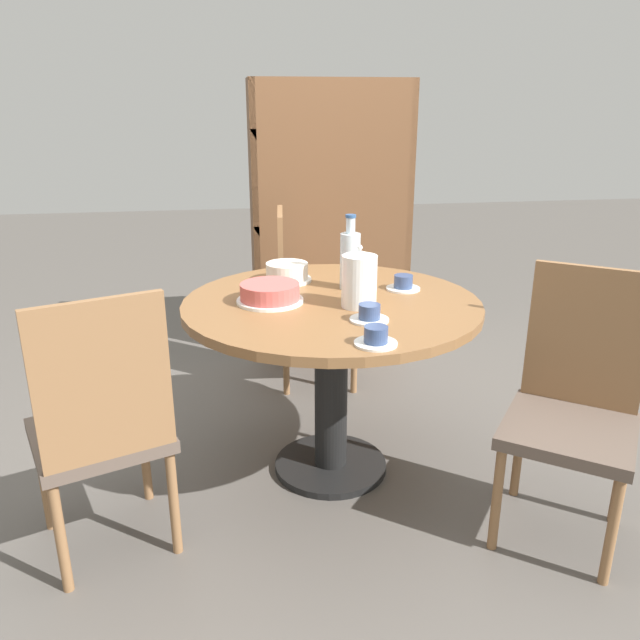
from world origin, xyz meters
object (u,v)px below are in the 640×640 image
(chair_a, at_px, (305,296))
(cake_main, at_px, (270,293))
(bookshelf, at_px, (331,223))
(cup_a, at_px, (403,284))
(cup_c, at_px, (369,314))
(chair_c, at_px, (574,404))
(cup_b, at_px, (376,337))
(chair_b, at_px, (102,425))
(water_bottle, at_px, (350,259))
(cake_second, at_px, (287,272))
(coffee_pot, at_px, (359,279))

(chair_a, height_order, cake_main, chair_a)
(bookshelf, relative_size, cup_a, 11.54)
(bookshelf, height_order, cup_c, bookshelf)
(chair_a, distance_m, chair_c, 1.59)
(cup_a, xyz_separation_m, cup_b, (-0.26, -0.58, 0.00))
(bookshelf, bearing_deg, cup_c, 84.56)
(chair_b, height_order, cup_a, chair_b)
(water_bottle, xyz_separation_m, cup_c, (-0.01, -0.41, -0.10))
(chair_a, distance_m, cup_b, 1.42)
(chair_a, bearing_deg, cup_c, -170.96)
(bookshelf, height_order, cup_b, bookshelf)
(chair_c, relative_size, cup_b, 6.82)
(chair_c, relative_size, cake_main, 3.69)
(cake_main, distance_m, cup_c, 0.42)
(cake_second, bearing_deg, water_bottle, -31.95)
(coffee_pot, relative_size, water_bottle, 0.77)
(chair_c, relative_size, cup_a, 6.82)
(cake_main, bearing_deg, cup_a, 8.87)
(cake_second, bearing_deg, chair_c, -41.51)
(chair_b, distance_m, water_bottle, 1.14)
(chair_b, xyz_separation_m, cup_c, (0.91, 0.14, 0.28))
(coffee_pot, height_order, cake_main, coffee_pot)
(chair_a, xyz_separation_m, cup_a, (0.30, -0.81, 0.28))
(coffee_pot, height_order, cake_second, coffee_pot)
(bookshelf, bearing_deg, cup_a, 93.05)
(cake_main, bearing_deg, cup_b, -59.42)
(chair_b, bearing_deg, cake_main, -166.19)
(cup_c, bearing_deg, cup_a, 57.51)
(bookshelf, distance_m, cup_a, 1.30)
(chair_c, relative_size, coffee_pot, 4.03)
(cake_main, bearing_deg, chair_c, -27.06)
(cake_second, bearing_deg, cup_b, -75.99)
(cup_a, height_order, cup_b, same)
(cup_a, bearing_deg, cup_b, -114.04)
(coffee_pot, relative_size, cake_second, 1.13)
(water_bottle, bearing_deg, cake_main, -157.99)
(cup_c, bearing_deg, chair_b, -171.32)
(chair_a, xyz_separation_m, bookshelf, (0.23, 0.49, 0.30))
(cake_main, distance_m, cup_b, 0.58)
(cup_a, bearing_deg, cake_second, 156.06)
(coffee_pot, xyz_separation_m, water_bottle, (0.02, 0.24, 0.02))
(chair_b, xyz_separation_m, coffee_pot, (0.91, 0.31, 0.37))
(cup_b, bearing_deg, bookshelf, 84.22)
(chair_a, xyz_separation_m, water_bottle, (0.08, -0.76, 0.38))
(chair_b, xyz_separation_m, cake_main, (0.59, 0.41, 0.30))
(cup_b, height_order, cup_c, same)
(chair_b, height_order, water_bottle, water_bottle)
(cake_second, distance_m, cup_a, 0.50)
(cup_a, distance_m, cup_b, 0.64)
(cup_a, bearing_deg, water_bottle, 166.53)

